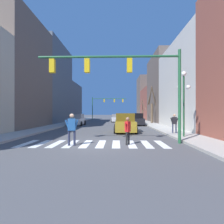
{
  "coord_description": "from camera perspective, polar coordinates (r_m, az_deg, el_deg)",
  "views": [
    {
      "loc": [
        1.38,
        -10.36,
        1.89
      ],
      "look_at": [
        0.37,
        27.93,
        1.95
      ],
      "focal_mm": 28.0,
      "sensor_mm": 36.0,
      "label": 1
    }
  ],
  "objects": [
    {
      "name": "ground_plane",
      "position": [
        10.62,
        -6.05,
        -10.33
      ],
      "size": [
        240.0,
        240.0,
        0.0
      ],
      "primitive_type": "plane",
      "color": "#4C4C4F"
    },
    {
      "name": "sidewalk_right",
      "position": [
        11.78,
        28.55,
        -8.94
      ],
      "size": [
        2.42,
        90.0,
        0.15
      ],
      "color": "#ADA89E",
      "rests_on": "ground_plane"
    },
    {
      "name": "building_row_left",
      "position": [
        28.46,
        -24.23,
        7.64
      ],
      "size": [
        6.0,
        41.86,
        13.64
      ],
      "color": "#BCB299",
      "rests_on": "ground_plane"
    },
    {
      "name": "building_row_right",
      "position": [
        32.17,
        18.79,
        6.16
      ],
      "size": [
        6.0,
        52.5,
        12.4
      ],
      "color": "#934C3D",
      "rests_on": "ground_plane"
    },
    {
      "name": "crosswalk_stripes",
      "position": [
        10.66,
        -6.03,
        -10.29
      ],
      "size": [
        8.55,
        2.6,
        0.01
      ],
      "color": "white",
      "rests_on": "ground_plane"
    },
    {
      "name": "traffic_signal_near",
      "position": [
        10.98,
        3.76,
        12.67
      ],
      "size": [
        8.77,
        0.28,
        5.71
      ],
      "color": "#236038",
      "rests_on": "ground_plane"
    },
    {
      "name": "traffic_signal_far",
      "position": [
        47.41,
        -2.14,
        3.11
      ],
      "size": [
        9.27,
        0.28,
        5.99
      ],
      "color": "#236038",
      "rests_on": "ground_plane"
    },
    {
      "name": "street_lamp_right_corner",
      "position": [
        13.65,
        22.38,
        6.48
      ],
      "size": [
        0.95,
        0.36,
        4.69
      ],
      "color": "#1E4C2D",
      "rests_on": "sidewalk_right"
    },
    {
      "name": "car_parked_right_near",
      "position": [
        34.24,
        1.54,
        -2.04
      ],
      "size": [
        2.16,
        4.3,
        1.54
      ],
      "rotation": [
        0.0,
        0.0,
        1.57
      ],
      "color": "silver",
      "rests_on": "ground_plane"
    },
    {
      "name": "car_parked_left_far",
      "position": [
        16.89,
        4.2,
        -3.68
      ],
      "size": [
        2.1,
        4.53,
        1.8
      ],
      "rotation": [
        0.0,
        0.0,
        1.57
      ],
      "color": "#A38423",
      "rests_on": "ground_plane"
    },
    {
      "name": "car_parked_right_far",
      "position": [
        25.73,
        -11.34,
        -2.58
      ],
      "size": [
        1.98,
        4.34,
        1.66
      ],
      "rotation": [
        0.0,
        0.0,
        1.57
      ],
      "color": "white",
      "rests_on": "ground_plane"
    },
    {
      "name": "car_driving_away_lane",
      "position": [
        26.03,
        8.0,
        -2.46
      ],
      "size": [
        2.04,
        4.85,
        1.76
      ],
      "rotation": [
        0.0,
        0.0,
        1.57
      ],
      "color": "black",
      "rests_on": "ground_plane"
    },
    {
      "name": "pedestrian_on_left_sidewalk",
      "position": [
        10.22,
        5.15,
        -5.35
      ],
      "size": [
        0.41,
        0.64,
        1.61
      ],
      "rotation": [
        0.0,
        0.0,
        1.05
      ],
      "color": "black",
      "rests_on": "ground_plane"
    },
    {
      "name": "pedestrian_waiting_at_curb",
      "position": [
        10.2,
        -13.01,
        -4.69
      ],
      "size": [
        0.78,
        0.27,
        1.81
      ],
      "rotation": [
        0.0,
        0.0,
        3.23
      ],
      "color": "#282D47",
      "rests_on": "ground_plane"
    },
    {
      "name": "pedestrian_near_right_corner",
      "position": [
        15.57,
        19.7,
        -3.03
      ],
      "size": [
        0.68,
        0.21,
        1.59
      ],
      "rotation": [
        0.0,
        0.0,
        3.14
      ],
      "color": "#282D47",
      "rests_on": "sidewalk_right"
    },
    {
      "name": "street_tree_right_far",
      "position": [
        34.36,
        9.92,
        -0.16
      ],
      "size": [
        1.71,
        1.37,
        4.26
      ],
      "color": "brown",
      "rests_on": "sidewalk_right"
    },
    {
      "name": "street_tree_right_mid",
      "position": [
        29.43,
        12.83,
        1.56
      ],
      "size": [
        1.45,
        1.75,
        6.03
      ],
      "color": "brown",
      "rests_on": "sidewalk_right"
    }
  ]
}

